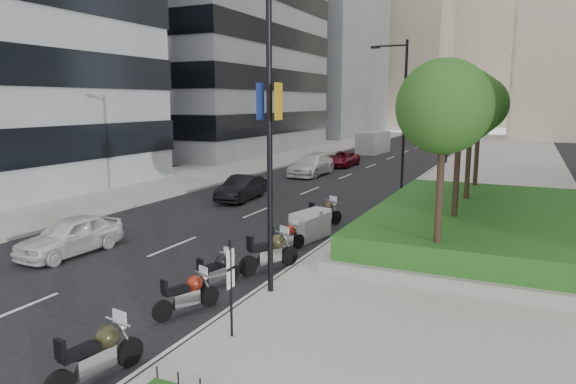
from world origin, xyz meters
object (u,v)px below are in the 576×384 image
Objects in this scene: motorcycle_0 at (98,354)px; car_c at (312,165)px; car_b at (242,188)px; motorcycle_2 at (217,271)px; lamp_post_2 at (447,107)px; motorcycle_5 at (310,225)px; delivery_van at (373,143)px; lamp_post_1 at (402,111)px; motorcycle_3 at (270,252)px; car_a at (70,236)px; car_d at (342,159)px; parking_sign at (231,283)px; motorcycle_4 at (285,238)px; motorcycle_1 at (188,294)px; lamp_post_0 at (264,121)px; motorcycle_6 at (324,214)px.

car_c reaches higher than motorcycle_0.
car_b is (-7.15, 18.10, 0.09)m from motorcycle_0.
car_c is (-0.16, 10.93, 0.09)m from car_b.
car_b is at bearing 40.15° from motorcycle_2.
lamp_post_2 is 24.31m from car_b.
motorcycle_5 is 36.22m from delivery_van.
lamp_post_1 is 3.99× the size of motorcycle_0.
motorcycle_5 is at bearing 10.84° from motorcycle_0.
car_a is at bearing 125.85° from motorcycle_3.
car_a is 0.89× the size of car_d.
motorcycle_5 is (-1.85, 9.29, -0.87)m from parking_sign.
motorcycle_0 is (-1.53, -2.63, -0.85)m from parking_sign.
car_a is at bearing 140.35° from motorcycle_5.
motorcycle_4 is 38.25m from delivery_van.
parking_sign is at bearing -156.50° from motorcycle_5.
motorcycle_3 reaches higher than motorcycle_1.
motorcycle_1 is 26.37m from car_c.
car_a is (-7.27, -5.70, 0.12)m from motorcycle_5.
motorcycle_1 is at bearing -69.25° from car_b.
motorcycle_1 is at bearing -78.44° from car_d.
motorcycle_3 is (0.39, 4.10, 0.10)m from motorcycle_1.
motorcycle_2 is (-1.63, -0.08, -4.54)m from lamp_post_0.
motorcycle_3 is at bearing -163.61° from motorcycle_5.
motorcycle_6 is at bearing 11.52° from motorcycle_0.
car_d is 12.15m from delivery_van.
car_c is (-6.83, 19.20, 0.25)m from motorcycle_4.
car_b is at bearing 119.28° from parking_sign.
motorcycle_0 is 0.49× the size of car_d.
parking_sign is 5.35m from motorcycle_3.
motorcycle_3 is (-0.01, 7.69, 0.04)m from motorcycle_0.
motorcycle_5 is at bearing 29.05° from motorcycle_3.
motorcycle_2 is at bearing -177.33° from lamp_post_0.
motorcycle_1 reaches higher than motorcycle_2.
car_b is at bearing 90.13° from car_a.
motorcycle_4 is (-0.08, 6.24, -0.01)m from motorcycle_1.
motorcycle_0 is at bearing -37.16° from car_a.
lamp_post_2 is 3.60× the size of parking_sign.
motorcycle_5 is at bearing -96.35° from lamp_post_1.
car_d is at bearing 104.90° from lamp_post_0.
lamp_post_0 is at bearing -74.36° from delivery_van.
lamp_post_2 is at bearing 10.49° from motorcycle_2.
car_b reaches higher than motorcycle_5.
motorcycle_3 is 4.24m from motorcycle_5.
delivery_van reaches higher than motorcycle_2.
motorcycle_3 reaches higher than motorcycle_5.
motorcycle_4 is 0.33× the size of delivery_van.
car_c is at bearing -84.75° from delivery_van.
car_b reaches higher than motorcycle_3.
lamp_post_1 reaches higher than car_a.
parking_sign is 9.51m from motorcycle_5.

